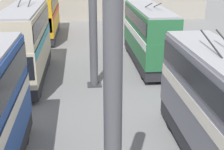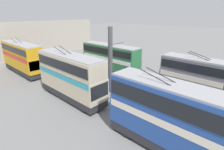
% 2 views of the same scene
% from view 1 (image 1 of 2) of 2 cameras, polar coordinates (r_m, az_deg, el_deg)
% --- Properties ---
extents(support_column_near, '(0.98, 0.98, 8.07)m').
position_cam_1_polar(support_column_near, '(9.26, 0.15, -8.39)').
color(support_column_near, '#4C4C51').
rests_on(support_column_near, ground_plane).
extents(support_column_far, '(0.98, 0.98, 8.07)m').
position_cam_1_polar(support_column_far, '(21.07, -3.45, 8.03)').
color(support_column_far, '#4C4C51').
rests_on(support_column_far, ground_plane).
extents(bus_left_far, '(10.58, 2.54, 5.44)m').
position_cam_1_polar(bus_left_far, '(26.40, 6.60, 7.86)').
color(bus_left_far, black).
rests_on(bus_left_far, ground_plane).
extents(bus_right_mid, '(9.65, 2.54, 5.93)m').
position_cam_1_polar(bus_right_mid, '(23.25, -15.47, 6.25)').
color(bus_right_mid, black).
rests_on(bus_right_mid, ground_plane).
extents(bus_right_far, '(10.52, 2.54, 5.63)m').
position_cam_1_polar(bus_right_far, '(36.61, -12.16, 11.15)').
color(bus_right_far, black).
rests_on(bus_right_far, ground_plane).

